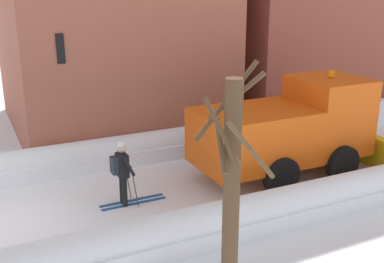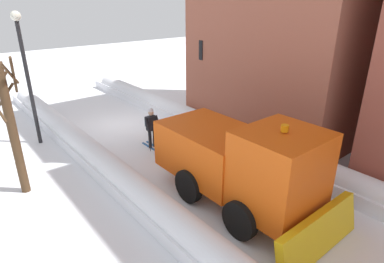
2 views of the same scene
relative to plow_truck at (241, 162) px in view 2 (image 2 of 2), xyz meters
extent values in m
plane|color=white|center=(-0.34, 1.35, -1.48)|extent=(80.00, 80.00, 0.00)
cube|color=white|center=(-3.11, 1.35, -1.23)|extent=(1.10, 36.00, 0.49)
cylinder|color=white|center=(-3.11, 1.35, -0.99)|extent=(0.90, 34.20, 0.90)
cube|color=white|center=(2.42, 1.35, -1.26)|extent=(1.10, 36.00, 0.43)
cylinder|color=white|center=(2.42, 1.35, -1.05)|extent=(0.90, 34.20, 0.90)
cube|color=#DB510F|center=(0.00, -1.32, -0.08)|extent=(2.30, 3.40, 1.60)
cube|color=#DB510F|center=(0.00, 1.38, 0.27)|extent=(2.20, 2.00, 2.30)
cube|color=black|center=(0.00, 2.34, 0.78)|extent=(1.85, 0.06, 1.01)
cube|color=gold|center=(0.00, 2.73, -0.93)|extent=(3.20, 0.46, 1.13)
cylinder|color=orange|center=(0.00, 1.38, 1.54)|extent=(0.20, 0.20, 0.18)
cylinder|color=black|center=(-1.15, 1.08, -0.93)|extent=(0.25, 1.10, 1.10)
cylinder|color=black|center=(1.15, 1.08, -0.93)|extent=(0.25, 1.10, 1.10)
cylinder|color=black|center=(-1.15, -1.12, -0.93)|extent=(0.25, 1.10, 1.10)
cylinder|color=black|center=(1.15, -1.12, -0.93)|extent=(0.25, 1.10, 1.10)
cylinder|color=black|center=(-0.28, -5.28, -1.07)|extent=(0.14, 0.14, 0.82)
cylinder|color=black|center=(-0.06, -5.28, -1.07)|extent=(0.14, 0.14, 0.82)
cube|color=black|center=(-0.17, -5.28, -0.35)|extent=(0.42, 0.26, 0.62)
cube|color=#262D38|center=(-0.17, -5.49, -0.32)|extent=(0.32, 0.16, 0.44)
sphere|color=tan|center=(-0.17, -5.28, 0.12)|extent=(0.24, 0.24, 0.24)
sphere|color=silver|center=(-0.17, -5.28, 0.22)|extent=(0.22, 0.22, 0.22)
cylinder|color=black|center=(-0.43, -5.18, -0.32)|extent=(0.09, 0.33, 0.56)
cylinder|color=black|center=(0.09, -5.18, -0.32)|extent=(0.09, 0.33, 0.56)
cube|color=#194C8C|center=(-0.28, -5.03, -1.46)|extent=(0.09, 1.80, 0.03)
cube|color=#194C8C|center=(-0.06, -5.03, -1.46)|extent=(0.09, 1.80, 0.03)
cylinder|color=#262628|center=(-0.47, -5.06, -0.88)|extent=(0.02, 0.19, 1.19)
cylinder|color=#262628|center=(0.13, -5.06, -0.88)|extent=(0.02, 0.19, 1.19)
cylinder|color=black|center=(-3.65, -6.14, 0.19)|extent=(0.12, 0.12, 3.34)
cube|color=black|center=(-3.65, -6.00, 2.31)|extent=(0.28, 0.24, 0.90)
sphere|color=red|center=(-3.65, -5.87, 2.59)|extent=(0.18, 0.18, 0.18)
sphere|color=gold|center=(-3.65, -5.87, 2.31)|extent=(0.18, 0.18, 0.18)
sphere|color=green|center=(-3.65, -5.87, 2.03)|extent=(0.18, 0.18, 0.18)
cylinder|color=black|center=(3.50, -8.93, 1.14)|extent=(0.16, 0.16, 5.24)
sphere|color=silver|center=(3.50, -8.93, 3.95)|extent=(0.40, 0.40, 0.40)
cylinder|color=#4C3621|center=(5.05, -5.08, 0.71)|extent=(0.28, 0.28, 4.36)
cylinder|color=#4C3621|center=(4.71, -5.01, 2.46)|extent=(0.25, 1.06, 1.29)
cylinder|color=#4C3621|center=(5.01, -5.26, 1.83)|extent=(0.60, 0.23, 0.78)
cylinder|color=#4C3621|center=(4.82, -4.89, 2.55)|extent=(0.55, 0.77, 0.84)
camera|label=1|loc=(11.12, -8.72, 4.30)|focal=44.81mm
camera|label=2|loc=(6.62, 5.75, 4.60)|focal=30.18mm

